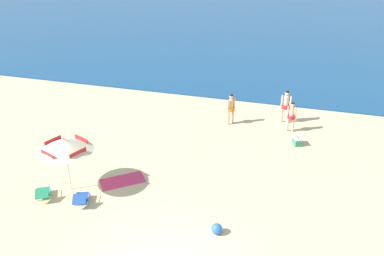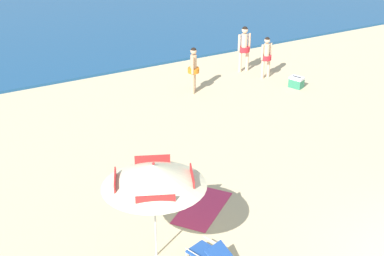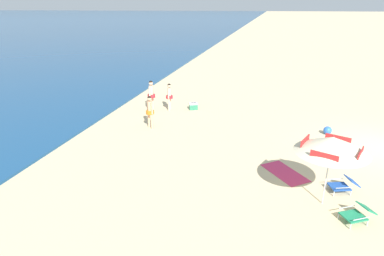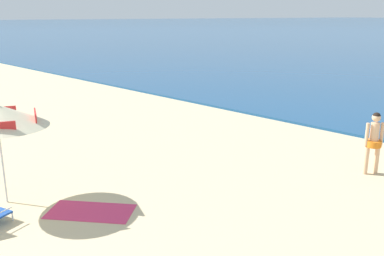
# 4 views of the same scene
# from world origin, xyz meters

# --- Properties ---
(person_standing_beside) EXTENTS (0.41, 0.41, 1.67)m
(person_standing_beside) POSITION_xyz_m (0.04, 10.88, 0.96)
(person_standing_beside) COLOR #D8A87F
(person_standing_beside) RESTS_ON ground
(beach_towel) EXTENTS (1.97, 1.82, 0.01)m
(beach_towel) POSITION_xyz_m (-3.21, 4.40, 0.01)
(beach_towel) COLOR #DB3866
(beach_towel) RESTS_ON ground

